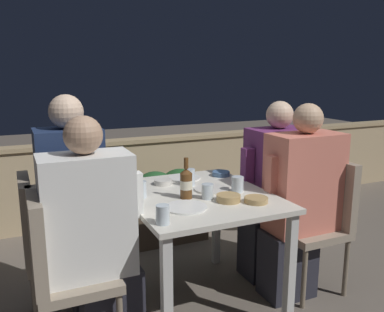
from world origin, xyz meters
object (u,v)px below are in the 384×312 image
(chair_left_near, at_px, (57,263))
(person_coral_top, at_px, (299,203))
(person_white_polo, at_px, (95,238))
(chair_right_far, at_px, (294,200))
(person_navy_jumper, at_px, (78,209))
(potted_plant, at_px, (284,184))
(person_purple_stripe, at_px, (273,190))
(beer_bottle, at_px, (186,183))
(chair_right_near, at_px, (322,213))
(chair_left_far, at_px, (45,238))

(chair_left_near, bearing_deg, person_coral_top, 0.86)
(person_white_polo, xyz_separation_m, chair_right_far, (1.52, 0.32, -0.09))
(person_navy_jumper, bearing_deg, potted_plant, 15.67)
(person_purple_stripe, xyz_separation_m, beer_bottle, (-0.76, -0.20, 0.19))
(person_white_polo, height_order, chair_right_near, person_white_polo)
(person_white_polo, xyz_separation_m, beer_bottle, (0.56, 0.12, 0.20))
(person_purple_stripe, distance_m, potted_plant, 0.76)
(chair_left_near, height_order, person_navy_jumper, person_navy_jumper)
(chair_left_far, xyz_separation_m, chair_right_far, (1.74, -0.02, 0.00))
(chair_left_far, relative_size, person_navy_jumper, 0.67)
(person_coral_top, distance_m, chair_right_far, 0.37)
(chair_left_near, bearing_deg, beer_bottle, 8.99)
(chair_right_near, relative_size, person_purple_stripe, 0.71)
(person_coral_top, bearing_deg, beer_bottle, 172.70)
(person_purple_stripe, xyz_separation_m, potted_plant, (0.51, 0.55, -0.16))
(person_white_polo, height_order, person_purple_stripe, person_purple_stripe)
(chair_left_near, xyz_separation_m, person_white_polo, (0.19, 0.00, 0.09))
(person_coral_top, relative_size, chair_right_far, 1.42)
(beer_bottle, bearing_deg, person_purple_stripe, 14.80)
(person_purple_stripe, height_order, potted_plant, person_purple_stripe)
(beer_bottle, bearing_deg, chair_left_near, -171.01)
(chair_left_near, relative_size, potted_plant, 1.15)
(person_navy_jumper, distance_m, chair_right_far, 1.56)
(chair_right_near, bearing_deg, person_purple_stripe, 122.53)
(chair_left_near, distance_m, person_white_polo, 0.22)
(chair_left_far, relative_size, beer_bottle, 3.70)
(person_coral_top, xyz_separation_m, person_purple_stripe, (0.00, 0.30, 0.00))
(beer_bottle, bearing_deg, person_white_polo, -167.96)
(potted_plant, bearing_deg, chair_left_far, -165.74)
(person_white_polo, relative_size, person_purple_stripe, 1.00)
(beer_bottle, bearing_deg, potted_plant, 30.45)
(chair_left_near, height_order, person_white_polo, person_white_polo)
(person_white_polo, relative_size, beer_bottle, 5.22)
(chair_left_near, distance_m, potted_plant, 2.21)
(chair_right_near, distance_m, chair_right_far, 0.30)
(person_coral_top, xyz_separation_m, chair_right_far, (0.20, 0.30, -0.10))
(person_white_polo, distance_m, person_navy_jumper, 0.35)
(person_purple_stripe, bearing_deg, person_coral_top, -90.86)
(chair_right_far, bearing_deg, chair_left_far, 179.23)
(person_white_polo, relative_size, chair_right_far, 1.41)
(chair_right_near, relative_size, chair_right_far, 1.00)
(person_white_polo, height_order, person_coral_top, person_coral_top)
(chair_right_near, distance_m, beer_bottle, 1.00)
(person_white_polo, bearing_deg, potted_plant, 25.32)
(chair_left_far, distance_m, chair_right_near, 1.77)
(person_white_polo, relative_size, person_coral_top, 0.99)
(chair_right_near, xyz_separation_m, person_purple_stripe, (-0.19, 0.30, 0.10))
(person_white_polo, distance_m, beer_bottle, 0.61)
(chair_right_near, bearing_deg, chair_left_far, 169.52)
(chair_left_far, bearing_deg, chair_right_near, -10.48)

